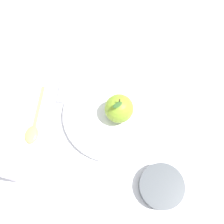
% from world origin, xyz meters
% --- Properties ---
extents(ground_plane, '(2.40, 2.40, 0.00)m').
position_xyz_m(ground_plane, '(0.00, 0.00, 0.00)').
color(ground_plane, silver).
extents(dinner_plate, '(0.26, 0.26, 0.02)m').
position_xyz_m(dinner_plate, '(-0.01, 0.01, 0.01)').
color(dinner_plate, white).
rests_on(dinner_plate, ground_plane).
extents(apple, '(0.07, 0.07, 0.09)m').
position_xyz_m(apple, '(-0.01, 0.03, 0.05)').
color(apple, '#8CB22D').
rests_on(apple, dinner_plate).
extents(side_bowl, '(0.11, 0.11, 0.03)m').
position_xyz_m(side_bowl, '(0.12, 0.20, 0.02)').
color(side_bowl, '#4C5156').
rests_on(side_bowl, ground_plane).
extents(cup, '(0.07, 0.07, 0.08)m').
position_xyz_m(cup, '(0.21, -0.13, 0.05)').
color(cup, silver).
rests_on(cup, ground_plane).
extents(knife, '(0.19, 0.08, 0.01)m').
position_xyz_m(knife, '(0.02, -0.13, 0.00)').
color(knife, silver).
rests_on(knife, ground_plane).
extents(spoon, '(0.17, 0.07, 0.01)m').
position_xyz_m(spoon, '(0.11, -0.16, 0.01)').
color(spoon, '#D8B766').
rests_on(spoon, ground_plane).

